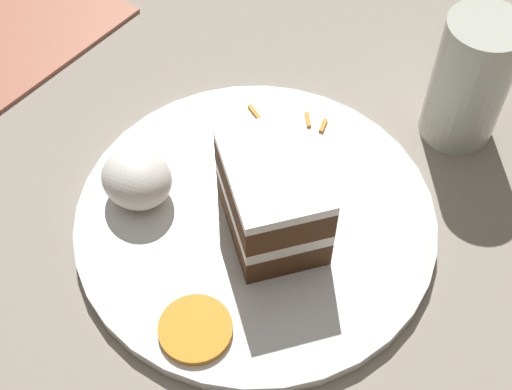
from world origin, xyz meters
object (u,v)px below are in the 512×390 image
(plate, at_px, (256,219))
(menu_card, at_px, (19,35))
(orange_garnish, at_px, (195,329))
(drinking_glass, at_px, (468,88))
(cake_slice, at_px, (272,198))
(cream_dollop, at_px, (137,179))

(plate, xyz_separation_m, menu_card, (0.34, -0.04, -0.00))
(plate, bearing_deg, orange_garnish, 104.14)
(menu_card, bearing_deg, drinking_glass, 22.01)
(drinking_glass, xyz_separation_m, menu_card, (0.42, 0.16, -0.05))
(cake_slice, relative_size, drinking_glass, 0.96)
(orange_garnish, height_order, menu_card, orange_garnish)
(cream_dollop, xyz_separation_m, orange_garnish, (-0.12, 0.07, -0.02))
(orange_garnish, bearing_deg, drinking_glass, -100.17)
(plate, distance_m, cream_dollop, 0.11)
(cream_dollop, distance_m, drinking_glass, 0.30)
(plate, xyz_separation_m, cake_slice, (-0.02, 0.00, 0.05))
(cream_dollop, bearing_deg, cake_slice, -158.86)
(plate, height_order, orange_garnish, orange_garnish)
(cake_slice, relative_size, orange_garnish, 2.14)
(plate, bearing_deg, drinking_glass, -112.93)
(cake_slice, xyz_separation_m, menu_card, (0.36, -0.04, -0.05))
(cream_dollop, bearing_deg, menu_card, -17.94)
(plate, xyz_separation_m, cream_dollop, (0.09, 0.04, 0.03))
(plate, height_order, cake_slice, cake_slice)
(orange_garnish, xyz_separation_m, drinking_glass, (-0.06, -0.31, 0.04))
(drinking_glass, height_order, menu_card, drinking_glass)
(plate, distance_m, drinking_glass, 0.22)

